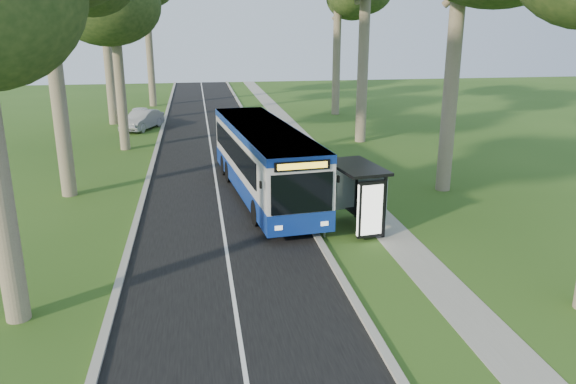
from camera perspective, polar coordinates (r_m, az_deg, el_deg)
name	(u,v)px	position (r m, az deg, el deg)	size (l,w,h in m)	color
ground	(321,244)	(21.02, 3.33, -5.31)	(120.00, 120.00, 0.00)	#2D5019
road	(215,178)	(30.05, -7.38, 1.45)	(7.00, 100.00, 0.02)	black
kerb_east	(281,174)	(30.34, -0.76, 1.84)	(0.25, 100.00, 0.12)	#9E9B93
kerb_west	(148,180)	(30.14, -14.04, 1.22)	(0.25, 100.00, 0.12)	#9E9B93
centre_line	(215,177)	(30.05, -7.38, 1.47)	(0.12, 100.00, 0.01)	white
footpath	(334,173)	(30.93, 4.74, 1.97)	(1.50, 100.00, 0.02)	gray
bus	(264,161)	(26.24, -2.48, 3.17)	(3.91, 12.76, 3.33)	silver
bus_stop_sign	(325,198)	(21.16, 3.80, -0.65)	(0.16, 0.34, 2.52)	gray
bus_shelter	(363,187)	(21.80, 7.59, 0.49)	(2.07, 3.24, 2.60)	black
litter_bin	(311,187)	(26.52, 2.35, 0.51)	(0.53, 0.53, 0.92)	black
car_white	(140,117)	(46.48, -14.77, 7.41)	(1.72, 4.28, 1.46)	white
car_silver	(142,120)	(44.84, -14.61, 7.10)	(1.56, 4.47, 1.47)	#999BA0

